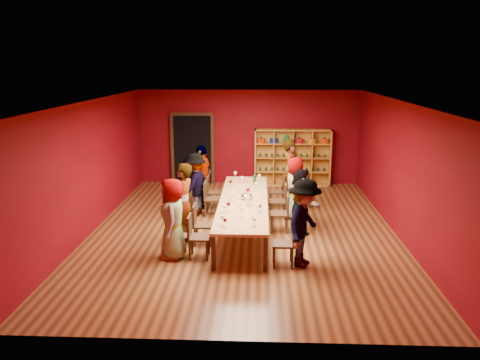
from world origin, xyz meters
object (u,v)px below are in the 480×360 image
(shelving_unit, at_px, (292,155))
(person_left_1, at_px, (183,204))
(chair_person_right_4, at_px, (280,189))
(spittoon_bowl, at_px, (247,197))
(person_right_0, at_px, (304,223))
(person_right_2, at_px, (301,201))
(person_left_4, at_px, (202,177))
(person_right_3, at_px, (295,188))
(tasting_table, at_px, (244,202))
(person_left_3, at_px, (195,184))
(wine_bottle, at_px, (255,179))
(chair_person_left_3, at_px, (210,197))
(person_left_0, at_px, (173,219))
(chair_person_left_0, at_px, (195,234))
(chair_person_left_1, at_px, (200,222))
(person_right_4, at_px, (291,174))
(chair_person_left_4, at_px, (212,190))
(chair_person_right_2, at_px, (283,211))
(chair_person_right_0, at_px, (287,241))
(chair_person_right_3, at_px, (281,199))

(shelving_unit, relative_size, person_left_1, 1.34)
(person_left_1, height_order, chair_person_right_4, person_left_1)
(spittoon_bowl, bearing_deg, person_left_1, -145.34)
(person_right_0, height_order, person_right_2, person_right_0)
(chair_person_right_4, xyz_separation_m, spittoon_bowl, (-0.84, -1.84, 0.32))
(person_left_4, xyz_separation_m, person_right_3, (2.41, -0.79, -0.07))
(tasting_table, distance_m, person_right_3, 1.58)
(person_left_3, height_order, person_right_3, person_left_3)
(tasting_table, bearing_deg, wine_bottle, 80.68)
(person_right_0, height_order, wine_bottle, person_right_0)
(tasting_table, bearing_deg, person_left_4, 123.69)
(chair_person_left_3, bearing_deg, person_left_0, -99.22)
(chair_person_left_0, xyz_separation_m, wine_bottle, (1.15, 3.04, 0.38))
(chair_person_left_1, height_order, person_left_4, person_left_4)
(person_right_4, bearing_deg, wine_bottle, 128.27)
(person_left_0, distance_m, wine_bottle, 3.43)
(chair_person_left_4, distance_m, person_right_0, 4.23)
(chair_person_left_1, bearing_deg, person_right_2, 20.91)
(wine_bottle, bearing_deg, chair_person_right_2, -65.37)
(person_left_0, relative_size, person_right_0, 0.95)
(person_left_1, distance_m, spittoon_bowl, 1.61)
(tasting_table, relative_size, person_left_1, 2.52)
(chair_person_left_0, distance_m, chair_person_left_3, 2.71)
(chair_person_right_0, height_order, person_right_3, person_right_3)
(person_left_3, xyz_separation_m, chair_person_right_0, (2.19, -2.99, -0.31))
(person_left_0, relative_size, chair_person_right_4, 1.84)
(chair_person_right_0, xyz_separation_m, person_right_4, (0.30, 3.76, 0.44))
(person_left_1, xyz_separation_m, chair_person_right_2, (2.17, 0.85, -0.40))
(person_left_1, bearing_deg, shelving_unit, 171.74)
(chair_person_left_3, relative_size, person_right_2, 0.59)
(chair_person_left_3, bearing_deg, chair_person_left_0, -90.00)
(chair_person_right_0, xyz_separation_m, chair_person_right_3, (0.00, 2.85, 0.00))
(shelving_unit, bearing_deg, person_right_0, -91.60)
(chair_person_left_3, distance_m, chair_person_right_0, 3.50)
(tasting_table, distance_m, chair_person_left_3, 1.44)
(chair_person_left_4, xyz_separation_m, chair_person_right_3, (1.82, -0.79, 0.00))
(chair_person_left_4, distance_m, person_right_3, 2.31)
(person_left_3, xyz_separation_m, person_right_3, (2.52, -0.14, -0.03))
(person_left_1, height_order, person_right_2, person_left_1)
(person_left_1, xyz_separation_m, chair_person_left_4, (0.35, 2.63, -0.40))
(person_left_1, bearing_deg, chair_person_left_1, 108.78)
(chair_person_right_4, xyz_separation_m, wine_bottle, (-0.67, -0.44, 0.38))
(person_left_4, relative_size, person_right_3, 1.09)
(chair_person_right_0, relative_size, spittoon_bowl, 3.20)
(person_right_0, height_order, spittoon_bowl, person_right_0)
(person_left_3, bearing_deg, person_left_0, 17.79)
(chair_person_left_3, xyz_separation_m, wine_bottle, (1.15, 0.33, 0.38))
(chair_person_left_1, bearing_deg, person_right_4, 52.44)
(spittoon_bowl, bearing_deg, chair_person_left_0, -120.78)
(chair_person_right_4, bearing_deg, wine_bottle, -147.13)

